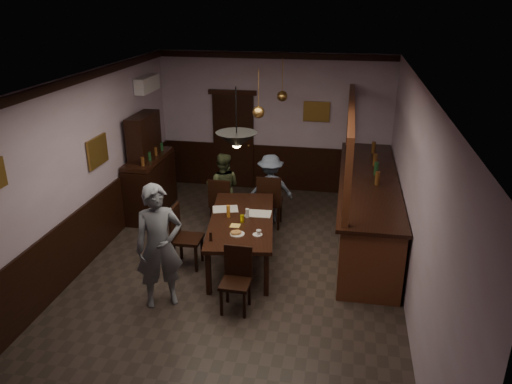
% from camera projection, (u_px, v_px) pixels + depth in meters
% --- Properties ---
extents(room, '(5.01, 8.01, 3.01)m').
position_uv_depth(room, '(233.00, 190.00, 7.12)').
color(room, '#2D2621').
rests_on(room, ground).
extents(dining_table, '(1.31, 2.32, 0.75)m').
position_uv_depth(dining_table, '(242.00, 222.00, 8.02)').
color(dining_table, black).
rests_on(dining_table, ground).
extents(chair_far_left, '(0.43, 0.43, 0.96)m').
position_uv_depth(chair_far_left, '(221.00, 200.00, 9.27)').
color(chair_far_left, black).
rests_on(chair_far_left, ground).
extents(chair_far_right, '(0.46, 0.46, 1.04)m').
position_uv_depth(chair_far_right, '(269.00, 199.00, 9.22)').
color(chair_far_right, black).
rests_on(chair_far_right, ground).
extents(chair_near, '(0.40, 0.40, 0.92)m').
position_uv_depth(chair_near, '(237.00, 276.00, 6.86)').
color(chair_near, black).
rests_on(chair_near, ground).
extents(chair_side, '(0.45, 0.45, 1.02)m').
position_uv_depth(chair_side, '(182.00, 234.00, 7.92)').
color(chair_side, black).
rests_on(chair_side, ground).
extents(person_standing, '(0.78, 0.69, 1.79)m').
position_uv_depth(person_standing, '(159.00, 246.00, 6.82)').
color(person_standing, slate).
rests_on(person_standing, ground).
extents(person_seated_left, '(0.69, 0.55, 1.36)m').
position_uv_depth(person_seated_left, '(223.00, 188.00, 9.48)').
color(person_seated_left, '#414C2D').
rests_on(person_seated_left, ground).
extents(person_seated_right, '(0.98, 0.74, 1.34)m').
position_uv_depth(person_seated_right, '(270.00, 189.00, 9.45)').
color(person_seated_right, slate).
rests_on(person_seated_right, ground).
extents(newspaper_left, '(0.49, 0.41, 0.01)m').
position_uv_depth(newspaper_left, '(225.00, 209.00, 8.35)').
color(newspaper_left, silver).
rests_on(newspaper_left, dining_table).
extents(newspaper_right, '(0.43, 0.32, 0.01)m').
position_uv_depth(newspaper_right, '(258.00, 214.00, 8.18)').
color(newspaper_right, silver).
rests_on(newspaper_right, dining_table).
extents(napkin, '(0.17, 0.17, 0.00)m').
position_uv_depth(napkin, '(235.00, 226.00, 7.76)').
color(napkin, '#FFD15D').
rests_on(napkin, dining_table).
extents(saucer, '(0.15, 0.15, 0.01)m').
position_uv_depth(saucer, '(258.00, 235.00, 7.46)').
color(saucer, white).
rests_on(saucer, dining_table).
extents(coffee_cup, '(0.09, 0.09, 0.07)m').
position_uv_depth(coffee_cup, '(259.00, 232.00, 7.44)').
color(coffee_cup, white).
rests_on(coffee_cup, saucer).
extents(pastry_plate, '(0.22, 0.22, 0.01)m').
position_uv_depth(pastry_plate, '(237.00, 234.00, 7.48)').
color(pastry_plate, white).
rests_on(pastry_plate, dining_table).
extents(pastry_ring_a, '(0.13, 0.13, 0.04)m').
position_uv_depth(pastry_ring_a, '(235.00, 233.00, 7.46)').
color(pastry_ring_a, '#C68C47').
rests_on(pastry_ring_a, pastry_plate).
extents(pastry_ring_b, '(0.13, 0.13, 0.04)m').
position_uv_depth(pastry_ring_b, '(237.00, 232.00, 7.47)').
color(pastry_ring_b, '#C68C47').
rests_on(pastry_ring_b, pastry_plate).
extents(soda_can, '(0.07, 0.07, 0.12)m').
position_uv_depth(soda_can, '(242.00, 219.00, 7.86)').
color(soda_can, yellow).
rests_on(soda_can, dining_table).
extents(beer_glass, '(0.06, 0.06, 0.20)m').
position_uv_depth(beer_glass, '(228.00, 211.00, 8.03)').
color(beer_glass, '#BF721E').
rests_on(beer_glass, dining_table).
extents(water_glass, '(0.06, 0.06, 0.15)m').
position_uv_depth(water_glass, '(247.00, 213.00, 8.02)').
color(water_glass, silver).
rests_on(water_glass, dining_table).
extents(pepper_mill, '(0.04, 0.04, 0.14)m').
position_uv_depth(pepper_mill, '(211.00, 236.00, 7.26)').
color(pepper_mill, black).
rests_on(pepper_mill, dining_table).
extents(sideboard, '(0.54, 1.51, 2.00)m').
position_uv_depth(sideboard, '(149.00, 175.00, 9.78)').
color(sideboard, black).
rests_on(sideboard, ground).
extents(bar_counter, '(1.00, 4.30, 2.41)m').
position_uv_depth(bar_counter, '(367.00, 207.00, 8.79)').
color(bar_counter, '#532A16').
rests_on(bar_counter, ground).
extents(door_back, '(0.90, 0.06, 2.10)m').
position_uv_depth(door_back, '(233.00, 142.00, 11.04)').
color(door_back, black).
rests_on(door_back, ground).
extents(ac_unit, '(0.20, 0.85, 0.30)m').
position_uv_depth(ac_unit, '(147.00, 84.00, 9.81)').
color(ac_unit, white).
rests_on(ac_unit, ground).
extents(picture_left_large, '(0.04, 0.62, 0.48)m').
position_uv_depth(picture_left_large, '(98.00, 151.00, 8.18)').
color(picture_left_large, olive).
rests_on(picture_left_large, ground).
extents(picture_back, '(0.55, 0.04, 0.42)m').
position_uv_depth(picture_back, '(316.00, 112.00, 10.47)').
color(picture_back, olive).
rests_on(picture_back, ground).
extents(pendant_iron, '(0.56, 0.56, 0.83)m').
position_uv_depth(pendant_iron, '(237.00, 140.00, 6.68)').
color(pendant_iron, black).
rests_on(pendant_iron, ground).
extents(pendant_brass_mid, '(0.20, 0.20, 0.81)m').
position_uv_depth(pendant_brass_mid, '(259.00, 112.00, 8.18)').
color(pendant_brass_mid, '#BF8C3F').
rests_on(pendant_brass_mid, ground).
extents(pendant_brass_far, '(0.20, 0.20, 0.81)m').
position_uv_depth(pendant_brass_far, '(282.00, 96.00, 9.44)').
color(pendant_brass_far, '#BF8C3F').
rests_on(pendant_brass_far, ground).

